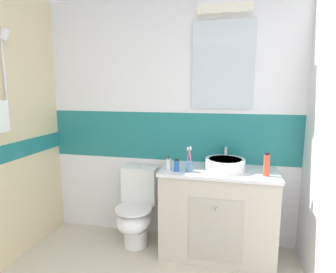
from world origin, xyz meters
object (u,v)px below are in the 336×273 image
(sink_basin, at_px, (225,164))
(toothbrush_cup, at_px, (189,165))
(soap_dispenser, at_px, (169,164))
(shampoo_bottle_tall, at_px, (267,165))
(toilet, at_px, (136,210))
(perfume_flask_small, at_px, (177,165))

(sink_basin, distance_m, toothbrush_cup, 0.34)
(sink_basin, distance_m, soap_dispenser, 0.52)
(soap_dispenser, distance_m, shampoo_bottle_tall, 0.86)
(toilet, relative_size, soap_dispenser, 5.65)
(toilet, relative_size, toothbrush_cup, 3.46)
(toothbrush_cup, bearing_deg, sink_basin, 23.23)
(sink_basin, relative_size, shampoo_bottle_tall, 1.99)
(toilet, xyz_separation_m, perfume_flask_small, (0.45, -0.15, 0.54))
(sink_basin, distance_m, shampoo_bottle_tall, 0.37)
(toothbrush_cup, distance_m, soap_dispenser, 0.19)
(toothbrush_cup, bearing_deg, soap_dispenser, 176.47)
(sink_basin, height_order, shampoo_bottle_tall, shampoo_bottle_tall)
(toothbrush_cup, bearing_deg, perfume_flask_small, -170.53)
(toilet, bearing_deg, sink_basin, 0.46)
(toothbrush_cup, distance_m, shampoo_bottle_tall, 0.67)
(sink_basin, relative_size, toothbrush_cup, 1.78)
(perfume_flask_small, bearing_deg, soap_dispenser, 159.58)
(toilet, relative_size, perfume_flask_small, 6.72)
(sink_basin, bearing_deg, shampoo_bottle_tall, -18.25)
(shampoo_bottle_tall, bearing_deg, perfume_flask_small, -177.18)
(toilet, xyz_separation_m, shampoo_bottle_tall, (1.23, -0.11, 0.58))
(toilet, bearing_deg, shampoo_bottle_tall, -5.07)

